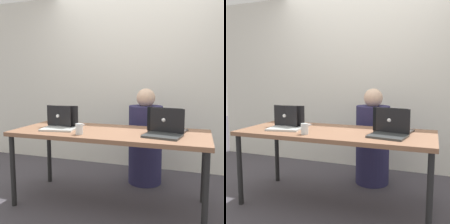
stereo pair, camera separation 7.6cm
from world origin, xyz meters
TOP-DOWN VIEW (x-y plane):
  - ground_plane at (0.00, 0.00)m, footprint 12.00×12.00m
  - back_wall at (0.00, 1.28)m, footprint 4.96×0.10m
  - desk at (0.00, 0.00)m, footprint 1.91×0.77m
  - person_at_center at (0.23, 0.69)m, footprint 0.50×0.50m
  - laptop_front_left at (-0.52, -0.06)m, footprint 0.37×0.30m
  - laptop_back_right at (0.54, 0.12)m, footprint 0.38×0.32m
  - laptop_front_right at (0.54, -0.07)m, footprint 0.36×0.31m
  - laptop_back_left at (-0.56, 0.09)m, footprint 0.38×0.31m
  - water_glass_left at (-0.22, -0.24)m, footprint 0.07×0.07m

SIDE VIEW (x-z plane):
  - ground_plane at x=0.00m, z-range 0.00..0.00m
  - person_at_center at x=0.23m, z-range -0.07..1.09m
  - desk at x=0.00m, z-range 0.32..1.07m
  - water_glass_left at x=-0.22m, z-range 0.75..0.85m
  - laptop_back_left at x=-0.56m, z-range 0.69..0.92m
  - laptop_front_left at x=-0.52m, z-range 0.69..0.92m
  - laptop_front_right at x=0.54m, z-range 0.69..0.93m
  - laptop_back_right at x=0.54m, z-range 0.69..0.93m
  - back_wall at x=0.00m, z-range 0.00..2.49m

